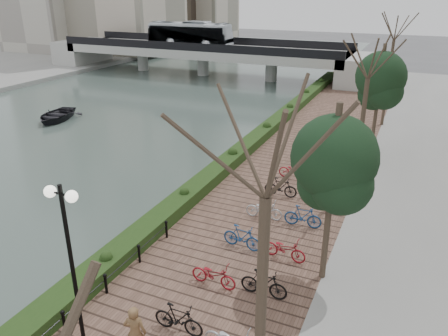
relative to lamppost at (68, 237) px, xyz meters
The scene contains 9 objects.
river_water 28.56m from the lamppost, 127.98° to the left, with size 30.00×130.00×0.02m, color #43534F.
promenade 15.38m from the lamppost, 83.73° to the left, with size 8.00×75.00×0.50m, color brown.
hedge 17.69m from the lamppost, 95.88° to the left, with size 1.10×56.00×0.60m, color #173413.
lamppost is the anchor object (origin of this frame).
pedestrian 3.32m from the lamppost, 11.53° to the left, with size 0.64×0.42×1.76m, color brown.
bicycle_parking 8.19m from the lamppost, 65.50° to the left, with size 2.40×17.32×1.00m.
street_trees 11.44m from the lamppost, 60.52° to the left, with size 3.20×37.12×6.80m.
bridge 45.84m from the lamppost, 112.77° to the left, with size 36.00×10.77×6.50m.
boat 27.44m from the lamppost, 135.54° to the left, with size 3.21×4.50×0.93m, color black.
Camera 1 is at (10.15, -4.56, 10.29)m, focal length 35.00 mm.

